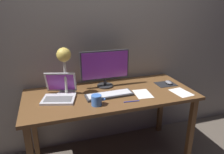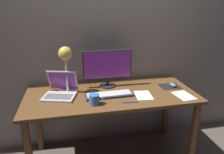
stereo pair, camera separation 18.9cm
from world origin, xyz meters
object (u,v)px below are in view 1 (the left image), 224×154
(keyboard_main, at_px, (109,95))
(monitor, at_px, (105,67))
(laptop, at_px, (60,91))
(coffee_mug, at_px, (97,100))
(mouse, at_px, (169,82))
(pen, at_px, (132,101))
(desk_lamp, at_px, (64,63))

(keyboard_main, bearing_deg, monitor, 83.94)
(monitor, relative_size, laptop, 1.42)
(coffee_mug, bearing_deg, keyboard_main, 42.10)
(laptop, xyz_separation_m, coffee_mug, (0.28, -0.25, -0.02))
(laptop, height_order, mouse, laptop)
(laptop, distance_m, pen, 0.65)
(coffee_mug, bearing_deg, laptop, 137.87)
(monitor, height_order, desk_lamp, desk_lamp)
(monitor, relative_size, coffee_mug, 4.02)
(pen, bearing_deg, laptop, 153.83)
(mouse, distance_m, pen, 0.60)
(keyboard_main, bearing_deg, mouse, 7.96)
(mouse, relative_size, pen, 0.69)
(laptop, relative_size, coffee_mug, 2.84)
(keyboard_main, height_order, mouse, mouse)
(keyboard_main, bearing_deg, desk_lamp, 157.55)
(keyboard_main, height_order, coffee_mug, coffee_mug)
(monitor, xyz_separation_m, keyboard_main, (-0.03, -0.24, -0.20))
(laptop, height_order, desk_lamp, desk_lamp)
(desk_lamp, bearing_deg, pen, -32.22)
(desk_lamp, relative_size, coffee_mug, 3.65)
(monitor, bearing_deg, keyboard_main, -96.06)
(laptop, bearing_deg, coffee_mug, -42.13)
(coffee_mug, bearing_deg, pen, -6.30)
(coffee_mug, bearing_deg, monitor, 64.63)
(mouse, height_order, pen, mouse)
(keyboard_main, relative_size, mouse, 4.63)
(monitor, height_order, mouse, monitor)
(pen, bearing_deg, desk_lamp, 147.78)
(mouse, bearing_deg, desk_lamp, 176.86)
(monitor, bearing_deg, coffee_mug, -115.37)
(keyboard_main, bearing_deg, coffee_mug, -137.90)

